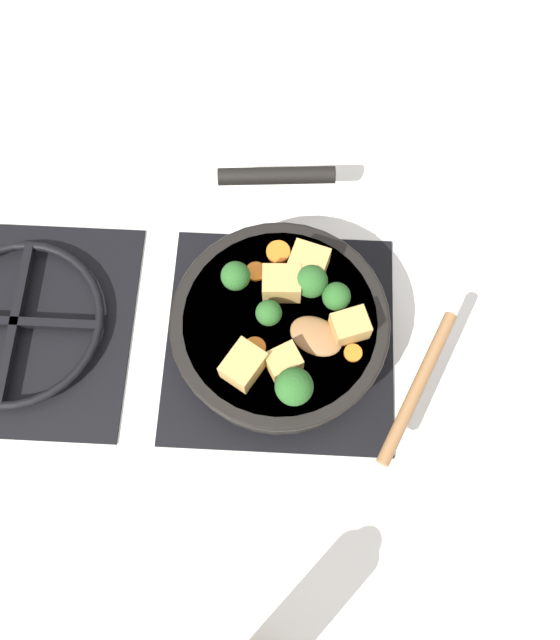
# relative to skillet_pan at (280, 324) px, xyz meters

# --- Properties ---
(ground_plane) EXTENTS (2.40, 2.40, 0.00)m
(ground_plane) POSITION_rel_skillet_pan_xyz_m (-0.00, -0.00, -0.06)
(ground_plane) COLOR white
(front_burner_grate) EXTENTS (0.31, 0.31, 0.03)m
(front_burner_grate) POSITION_rel_skillet_pan_xyz_m (-0.00, -0.00, -0.04)
(front_burner_grate) COLOR black
(front_burner_grate) RESTS_ON ground_plane
(rear_burner_grate) EXTENTS (0.31, 0.31, 0.03)m
(rear_burner_grate) POSITION_rel_skillet_pan_xyz_m (-0.00, 0.36, -0.04)
(rear_burner_grate) COLOR black
(rear_burner_grate) RESTS_ON ground_plane
(skillet_pan) EXTENTS (0.38, 0.28, 0.05)m
(skillet_pan) POSITION_rel_skillet_pan_xyz_m (0.00, 0.00, 0.00)
(skillet_pan) COLOR black
(skillet_pan) RESTS_ON front_burner_grate
(wooden_spoon) EXTENTS (0.19, 0.22, 0.02)m
(wooden_spoon) POSITION_rel_skillet_pan_xyz_m (-0.06, -0.11, 0.03)
(wooden_spoon) COLOR olive
(wooden_spoon) RESTS_ON skillet_pan
(tofu_cube_center_large) EXTENTS (0.04, 0.05, 0.04)m
(tofu_cube_center_large) POSITION_rel_skillet_pan_xyz_m (0.04, 0.00, 0.04)
(tofu_cube_center_large) COLOR tan
(tofu_cube_center_large) RESTS_ON skillet_pan
(tofu_cube_near_handle) EXTENTS (0.05, 0.06, 0.04)m
(tofu_cube_near_handle) POSITION_rel_skillet_pan_xyz_m (0.07, -0.03, 0.04)
(tofu_cube_near_handle) COLOR tan
(tofu_cube_near_handle) RESTS_ON skillet_pan
(tofu_cube_east_chunk) EXTENTS (0.05, 0.05, 0.03)m
(tofu_cube_east_chunk) POSITION_rel_skillet_pan_xyz_m (-0.06, -0.01, 0.04)
(tofu_cube_east_chunk) COLOR tan
(tofu_cube_east_chunk) RESTS_ON skillet_pan
(tofu_cube_west_chunk) EXTENTS (0.05, 0.05, 0.03)m
(tofu_cube_west_chunk) POSITION_rel_skillet_pan_xyz_m (-0.01, -0.09, 0.04)
(tofu_cube_west_chunk) COLOR tan
(tofu_cube_west_chunk) RESTS_ON skillet_pan
(tofu_cube_back_piece) EXTENTS (0.06, 0.06, 0.04)m
(tofu_cube_back_piece) POSITION_rel_skillet_pan_xyz_m (-0.07, 0.04, 0.04)
(tofu_cube_back_piece) COLOR tan
(tofu_cube_back_piece) RESTS_ON skillet_pan
(broccoli_floret_near_spoon) EXTENTS (0.05, 0.05, 0.05)m
(broccoli_floret_near_spoon) POSITION_rel_skillet_pan_xyz_m (-0.09, -0.02, 0.05)
(broccoli_floret_near_spoon) COLOR #709956
(broccoli_floret_near_spoon) RESTS_ON skillet_pan
(broccoli_floret_center_top) EXTENTS (0.04, 0.04, 0.04)m
(broccoli_floret_center_top) POSITION_rel_skillet_pan_xyz_m (0.04, 0.06, 0.05)
(broccoli_floret_center_top) COLOR #709956
(broccoli_floret_center_top) RESTS_ON skillet_pan
(broccoli_floret_east_rim) EXTENTS (0.03, 0.03, 0.04)m
(broccoli_floret_east_rim) POSITION_rel_skillet_pan_xyz_m (-0.00, 0.01, 0.05)
(broccoli_floret_east_rim) COLOR #709956
(broccoli_floret_east_rim) RESTS_ON skillet_pan
(broccoli_floret_west_rim) EXTENTS (0.04, 0.04, 0.04)m
(broccoli_floret_west_rim) POSITION_rel_skillet_pan_xyz_m (0.02, -0.07, 0.05)
(broccoli_floret_west_rim) COLOR #709956
(broccoli_floret_west_rim) RESTS_ON skillet_pan
(broccoli_floret_north_edge) EXTENTS (0.04, 0.04, 0.05)m
(broccoli_floret_north_edge) POSITION_rel_skillet_pan_xyz_m (0.04, -0.04, 0.05)
(broccoli_floret_north_edge) COLOR #709956
(broccoli_floret_north_edge) RESTS_ON skillet_pan
(carrot_slice_orange_thin) EXTENTS (0.02, 0.02, 0.01)m
(carrot_slice_orange_thin) POSITION_rel_skillet_pan_xyz_m (-0.04, -0.09, 0.03)
(carrot_slice_orange_thin) COLOR orange
(carrot_slice_orange_thin) RESTS_ON skillet_pan
(carrot_slice_near_center) EXTENTS (0.03, 0.03, 0.01)m
(carrot_slice_near_center) POSITION_rel_skillet_pan_xyz_m (0.06, 0.03, 0.03)
(carrot_slice_near_center) COLOR orange
(carrot_slice_near_center) RESTS_ON skillet_pan
(carrot_slice_edge_slice) EXTENTS (0.03, 0.03, 0.01)m
(carrot_slice_edge_slice) POSITION_rel_skillet_pan_xyz_m (0.09, 0.01, 0.03)
(carrot_slice_edge_slice) COLOR orange
(carrot_slice_edge_slice) RESTS_ON skillet_pan
(carrot_slice_under_broccoli) EXTENTS (0.03, 0.03, 0.01)m
(carrot_slice_under_broccoli) POSITION_rel_skillet_pan_xyz_m (-0.04, 0.03, 0.03)
(carrot_slice_under_broccoli) COLOR orange
(carrot_slice_under_broccoli) RESTS_ON skillet_pan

